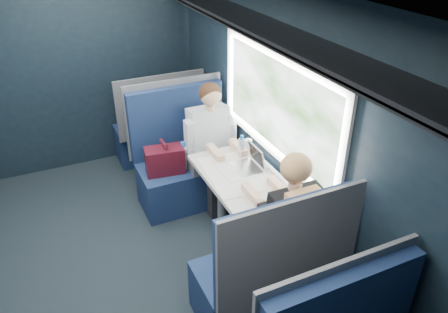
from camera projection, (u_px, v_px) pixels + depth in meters
name	position (u px, v px, depth m)	size (l,w,h in m)	color
ground	(130.00, 273.00, 3.79)	(2.80, 4.20, 0.01)	black
room_shell	(111.00, 117.00, 3.06)	(3.00, 4.40, 2.40)	black
table	(238.00, 182.00, 3.83)	(0.62, 1.00, 0.74)	#54565E
seat_bay_near	(184.00, 164.00, 4.56)	(1.04, 0.62, 1.26)	#0D1A3C
seat_bay_far	(268.00, 275.00, 3.20)	(1.04, 0.62, 1.26)	#0D1A3C
seat_row_front	(159.00, 129.00, 5.31)	(1.04, 0.51, 1.16)	#0D1A3C
man	(213.00, 141.00, 4.38)	(0.53, 0.56, 1.32)	black
woman	(288.00, 219.00, 3.27)	(0.53, 0.56, 1.32)	black
papers	(235.00, 173.00, 3.81)	(0.48, 0.70, 0.01)	white
laptop	(251.00, 162.00, 3.87)	(0.22, 0.29, 0.21)	silver
bottle_small	(242.00, 147.00, 4.02)	(0.06, 0.06, 0.21)	silver
cup	(248.00, 144.00, 4.18)	(0.07, 0.07, 0.09)	white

